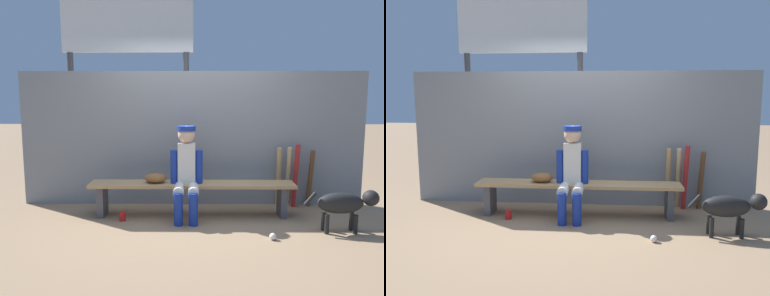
# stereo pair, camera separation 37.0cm
# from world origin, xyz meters

# --- Properties ---
(ground_plane) EXTENTS (30.00, 30.00, 0.00)m
(ground_plane) POSITION_xyz_m (0.00, 0.00, 0.00)
(ground_plane) COLOR #937556
(chainlink_fence) EXTENTS (4.79, 0.03, 1.87)m
(chainlink_fence) POSITION_xyz_m (0.00, 0.53, 0.94)
(chainlink_fence) COLOR gray
(chainlink_fence) RESTS_ON ground_plane
(dugout_bench) EXTENTS (2.62, 0.36, 0.43)m
(dugout_bench) POSITION_xyz_m (0.00, 0.00, 0.34)
(dugout_bench) COLOR tan
(dugout_bench) RESTS_ON ground_plane
(player_seated) EXTENTS (0.41, 0.55, 1.17)m
(player_seated) POSITION_xyz_m (-0.07, -0.11, 0.63)
(player_seated) COLOR silver
(player_seated) RESTS_ON ground_plane
(baseball_glove) EXTENTS (0.28, 0.20, 0.12)m
(baseball_glove) POSITION_xyz_m (-0.47, 0.00, 0.49)
(baseball_glove) COLOR brown
(baseball_glove) RESTS_ON dugout_bench
(bat_wood_tan) EXTENTS (0.09, 0.20, 0.84)m
(bat_wood_tan) POSITION_xyz_m (1.20, 0.43, 0.42)
(bat_wood_tan) COLOR tan
(bat_wood_tan) RESTS_ON ground_plane
(bat_wood_natural) EXTENTS (0.09, 0.26, 0.85)m
(bat_wood_natural) POSITION_xyz_m (1.33, 0.44, 0.42)
(bat_wood_natural) COLOR tan
(bat_wood_natural) RESTS_ON ground_plane
(bat_aluminum_red) EXTENTS (0.09, 0.18, 0.89)m
(bat_aluminum_red) POSITION_xyz_m (1.41, 0.36, 0.44)
(bat_aluminum_red) COLOR #B22323
(bat_aluminum_red) RESTS_ON ground_plane
(bat_wood_dark) EXTENTS (0.09, 0.18, 0.80)m
(bat_wood_dark) POSITION_xyz_m (1.63, 0.40, 0.40)
(bat_wood_dark) COLOR brown
(bat_wood_dark) RESTS_ON ground_plane
(baseball) EXTENTS (0.07, 0.07, 0.07)m
(baseball) POSITION_xyz_m (0.88, -0.83, 0.04)
(baseball) COLOR white
(baseball) RESTS_ON ground_plane
(cup_on_ground) EXTENTS (0.08, 0.08, 0.11)m
(cup_on_ground) POSITION_xyz_m (-0.86, -0.22, 0.06)
(cup_on_ground) COLOR red
(cup_on_ground) RESTS_ON ground_plane
(cup_on_bench) EXTENTS (0.08, 0.08, 0.11)m
(cup_on_bench) POSITION_xyz_m (-0.07, 0.03, 0.49)
(cup_on_bench) COLOR red
(cup_on_bench) RESTS_ON dugout_bench
(scoreboard) EXTENTS (2.45, 0.27, 3.35)m
(scoreboard) POSITION_xyz_m (-1.03, 1.72, 2.37)
(scoreboard) COLOR #3F3F42
(scoreboard) RESTS_ON ground_plane
(dog) EXTENTS (0.84, 0.20, 0.49)m
(dog) POSITION_xyz_m (1.74, -0.58, 0.34)
(dog) COLOR black
(dog) RESTS_ON ground_plane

